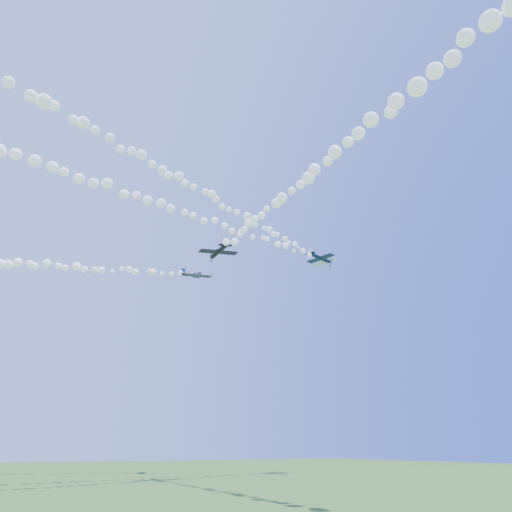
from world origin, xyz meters
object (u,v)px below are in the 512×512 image
plane_navy (320,258)px  plane_black (218,251)px  plane_grey (197,275)px  plane_white (323,262)px

plane_navy → plane_black: 31.58m
plane_black → plane_navy: bearing=-79.4°
plane_grey → plane_white: bearing=-7.1°
plane_navy → plane_grey: (-25.73, 17.02, -3.50)m
plane_white → plane_black: bearing=174.5°
plane_white → plane_black: plane_white is taller
plane_white → plane_grey: plane_white is taller
plane_white → plane_navy: (-3.81, -3.67, -1.11)m
plane_white → plane_black: 36.31m
plane_grey → plane_black: 24.10m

